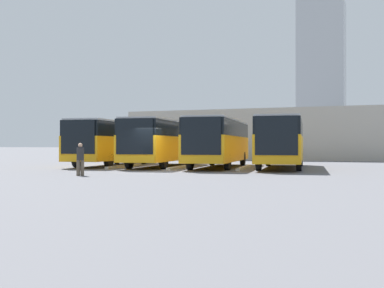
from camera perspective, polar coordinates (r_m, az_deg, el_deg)
ground_plane at (r=27.85m, az=-4.23°, el=-3.20°), size 600.00×600.00×0.00m
bus_0 at (r=31.63m, az=10.58°, el=0.40°), size 4.00×11.45×3.19m
curb_divider_0 at (r=30.49m, az=6.23°, el=-2.80°), size 1.02×6.06×0.15m
bus_1 at (r=32.12m, az=3.21°, el=0.38°), size 4.00×11.45×3.19m
curb_divider_1 at (r=31.29m, az=-1.30°, el=-2.73°), size 1.02×6.06×0.15m
bus_2 at (r=33.52m, az=-3.52°, el=0.36°), size 4.00×11.45×3.19m
curb_divider_2 at (r=32.98m, az=-7.97°, el=-2.60°), size 1.02×6.06×0.15m
bus_3 at (r=35.66m, az=-9.33°, el=0.33°), size 4.00×11.45×3.19m
pedestrian at (r=23.96m, az=-13.10°, el=-1.65°), size 0.50×0.50×1.59m
station_building at (r=54.07m, az=8.27°, el=1.02°), size 26.56×15.70×5.14m
office_tower at (r=202.37m, az=15.11°, el=8.04°), size 17.98×17.98×61.90m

